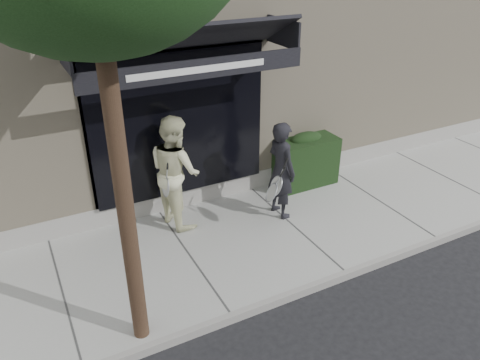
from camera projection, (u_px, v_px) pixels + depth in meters
ground at (291, 230)px, 8.55m from camera, size 80.00×80.00×0.00m
sidewalk at (292, 227)px, 8.52m from camera, size 20.00×3.00×0.12m
curb at (346, 275)px, 7.30m from camera, size 20.00×0.10×0.14m
building_facade at (183, 32)px, 11.17m from camera, size 14.30×8.04×5.64m
hedge at (305, 159)px, 9.68m from camera, size 1.30×0.70×1.14m
pedestrian_front at (281, 170)px, 8.40m from camera, size 0.79×0.90×1.82m
pedestrian_back at (175, 171)px, 8.14m from camera, size 0.94×1.11×2.02m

